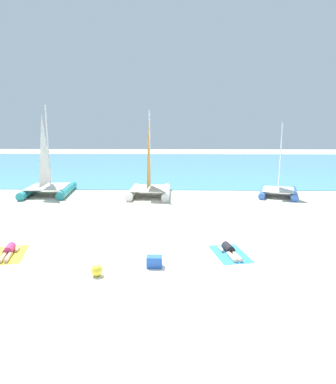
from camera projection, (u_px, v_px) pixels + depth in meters
ground_plane at (170, 198)px, 21.66m from camera, size 120.00×120.00×0.00m
ocean_water at (174, 164)px, 44.23m from camera, size 120.00×40.00×0.05m
sailboat_blue at (279, 185)px, 22.32m from camera, size 3.46×4.36×4.96m
sailboat_teal at (48, 182)px, 22.84m from camera, size 3.59×5.06×6.16m
sailboat_white at (149, 184)px, 22.37m from camera, size 2.82×4.41×5.75m
towel_left at (9, 255)px, 11.76m from camera, size 1.54×2.11×0.01m
sunbather_left at (9, 251)px, 11.80m from camera, size 0.77×1.55×0.30m
towel_right at (230, 254)px, 11.84m from camera, size 1.44×2.07×0.01m
sunbather_right at (229, 250)px, 11.88m from camera, size 0.69×1.56×0.30m
beach_ball at (97, 270)px, 10.01m from camera, size 0.36×0.36×0.36m
cooler_box at (154, 262)px, 10.68m from camera, size 0.50×0.36×0.36m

